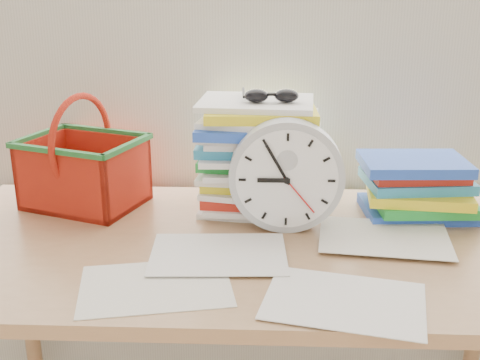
# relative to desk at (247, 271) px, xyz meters

# --- Properties ---
(desk) EXTENTS (1.40, 0.70, 0.75)m
(desk) POSITION_rel_desk_xyz_m (0.00, 0.00, 0.00)
(desk) COLOR #A2754B
(desk) RESTS_ON ground
(paper_stack) EXTENTS (0.33, 0.28, 0.27)m
(paper_stack) POSITION_rel_desk_xyz_m (0.02, 0.21, 0.21)
(paper_stack) COLOR white
(paper_stack) RESTS_ON desk
(clock) EXTENTS (0.26, 0.05, 0.26)m
(clock) POSITION_rel_desk_xyz_m (0.09, 0.07, 0.20)
(clock) COLOR #B0B3B7
(clock) RESTS_ON desk
(sunglasses) EXTENTS (0.15, 0.13, 0.04)m
(sunglasses) POSITION_rel_desk_xyz_m (0.05, 0.19, 0.37)
(sunglasses) COLOR black
(sunglasses) RESTS_ON paper_stack
(book_stack) EXTENTS (0.28, 0.22, 0.15)m
(book_stack) POSITION_rel_desk_xyz_m (0.41, 0.17, 0.15)
(book_stack) COLOR white
(book_stack) RESTS_ON desk
(basket) EXTENTS (0.34, 0.30, 0.28)m
(basket) POSITION_rel_desk_xyz_m (-0.42, 0.21, 0.22)
(basket) COLOR red
(basket) RESTS_ON desk
(scattered_papers) EXTENTS (1.26, 0.42, 0.02)m
(scattered_papers) POSITION_rel_desk_xyz_m (0.00, 0.00, 0.08)
(scattered_papers) COLOR white
(scattered_papers) RESTS_ON desk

